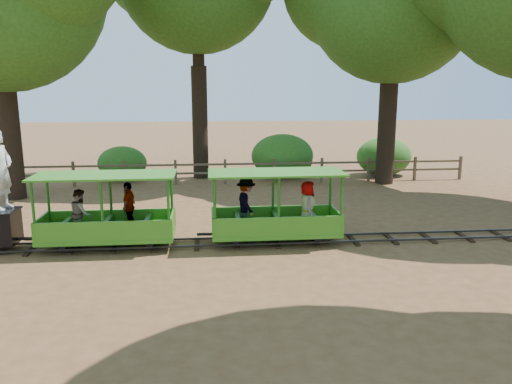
{
  "coord_description": "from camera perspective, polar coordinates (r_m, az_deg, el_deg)",
  "views": [
    {
      "loc": [
        -1.68,
        -12.04,
        3.91
      ],
      "look_at": [
        -0.47,
        0.5,
        1.23
      ],
      "focal_mm": 35.0,
      "sensor_mm": 36.0,
      "label": 1
    }
  ],
  "objects": [
    {
      "name": "ground",
      "position": [
        12.77,
        2.31,
        -5.82
      ],
      "size": [
        90.0,
        90.0,
        0.0
      ],
      "primitive_type": "plane",
      "color": "#8A5F3B",
      "rests_on": "ground"
    },
    {
      "name": "track",
      "position": [
        12.75,
        2.31,
        -5.52
      ],
      "size": [
        22.0,
        1.0,
        0.1
      ],
      "color": "#3F3D3A",
      "rests_on": "ground"
    },
    {
      "name": "carriage_front",
      "position": [
        12.71,
        -16.73,
        -2.82
      ],
      "size": [
        3.35,
        1.41,
        1.74
      ],
      "color": "#3B8D1E",
      "rests_on": "track"
    },
    {
      "name": "carriage_rear",
      "position": [
        12.54,
        1.9,
        -2.27
      ],
      "size": [
        3.35,
        1.37,
        1.74
      ],
      "color": "#3B8D1E",
      "rests_on": "track"
    },
    {
      "name": "fence",
      "position": [
        20.38,
        -0.73,
        2.62
      ],
      "size": [
        18.1,
        0.1,
        1.0
      ],
      "color": "brown",
      "rests_on": "ground"
    },
    {
      "name": "shrub_west",
      "position": [
        21.88,
        -15.04,
        3.21
      ],
      "size": [
        2.06,
        1.59,
        1.43
      ],
      "primitive_type": "ellipsoid",
      "color": "#2D6B1E",
      "rests_on": "ground"
    },
    {
      "name": "shrub_mid_w",
      "position": [
        21.78,
        3.03,
        4.17
      ],
      "size": [
        2.72,
        2.09,
        1.88
      ],
      "primitive_type": "ellipsoid",
      "color": "#2D6B1E",
      "rests_on": "ground"
    },
    {
      "name": "shrub_mid_e",
      "position": [
        21.85,
        3.74,
        3.65
      ],
      "size": [
        2.12,
        1.63,
        1.47
      ],
      "primitive_type": "ellipsoid",
      "color": "#2D6B1E",
      "rests_on": "ground"
    },
    {
      "name": "shrub_east",
      "position": [
        22.92,
        14.42,
        3.97
      ],
      "size": [
        2.45,
        1.88,
        1.69
      ],
      "primitive_type": "ellipsoid",
      "color": "#2D6B1E",
      "rests_on": "ground"
    }
  ]
}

